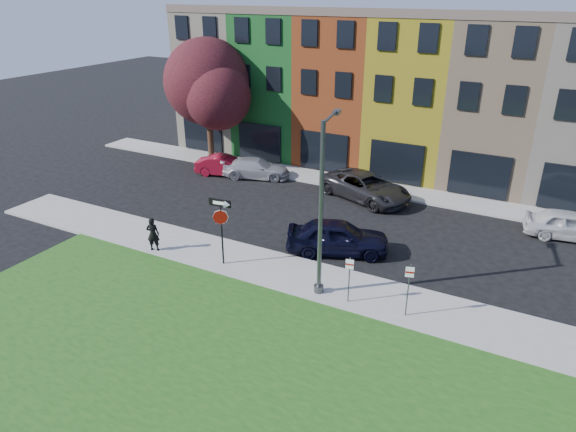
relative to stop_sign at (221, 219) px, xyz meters
The scene contains 15 objects.
ground 5.00m from the stop_sign, 32.03° to the right, with size 120.00×120.00×0.00m, color black.
sidewalk_near 6.21m from the stop_sign, ahead, with size 40.00×3.00×0.12m, color gray.
sidewalk_far 12.89m from the stop_sign, 86.68° to the left, with size 40.00×2.40×0.12m, color gray.
rowhouse_block 19.07m from the stop_sign, 86.25° to the left, with size 30.00×10.12×10.00m.
stop_sign is the anchor object (origin of this frame).
man 3.95m from the stop_sign, behind, with size 0.72×0.61×1.67m, color black.
sedan_near 5.67m from the stop_sign, 41.73° to the left, with size 5.20×3.60×1.64m, color black.
parked_car_red 12.54m from the stop_sign, 123.73° to the left, with size 4.23×2.44×1.32m, color maroon.
parked_car_silver 12.02m from the stop_sign, 113.95° to the left, with size 4.78×3.19×1.29m, color #A7A6AB.
parked_car_dark 11.16m from the stop_sign, 74.67° to the left, with size 6.24×4.49×1.58m, color black.
parked_car_white 17.39m from the stop_sign, 37.30° to the left, with size 4.48×2.35×1.45m, color silver.
street_lamp 4.98m from the stop_sign, ahead, with size 0.72×2.56×7.16m.
parking_sign_a 6.25m from the stop_sign, ahead, with size 0.32×0.11×1.99m.
parking_sign_b 8.51m from the stop_sign, ahead, with size 0.31×0.13×2.23m.
tree_purple 16.20m from the stop_sign, 127.08° to the left, with size 7.15×6.25×8.48m.
Camera 1 is at (8.43, -14.32, 11.63)m, focal length 32.00 mm.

